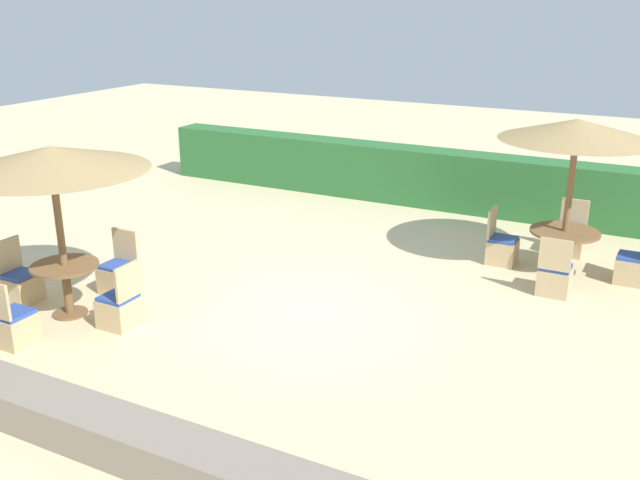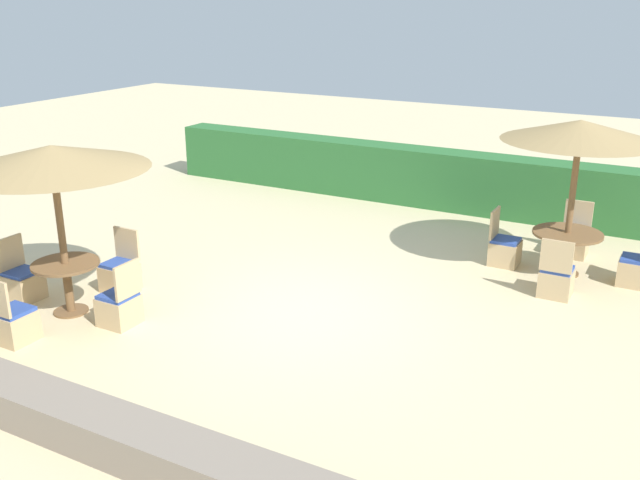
{
  "view_description": "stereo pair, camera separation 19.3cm",
  "coord_description": "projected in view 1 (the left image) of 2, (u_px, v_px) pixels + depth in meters",
  "views": [
    {
      "loc": [
        4.49,
        -8.03,
        4.28
      ],
      "look_at": [
        0.0,
        0.6,
        0.9
      ],
      "focal_mm": 40.0,
      "sensor_mm": 36.0,
      "label": 1
    },
    {
      "loc": [
        4.66,
        -7.94,
        4.28
      ],
      "look_at": [
        0.0,
        0.6,
        0.9
      ],
      "focal_mm": 40.0,
      "sensor_mm": 36.0,
      "label": 2
    }
  ],
  "objects": [
    {
      "name": "round_table_back_right",
      "position": [
        564.0,
        239.0,
        11.37
      ],
      "size": [
        1.09,
        1.09,
        0.7
      ],
      "color": "brown",
      "rests_on": "ground_plane"
    },
    {
      "name": "parasol_back_right",
      "position": [
        577.0,
        130.0,
        10.8
      ],
      "size": [
        2.35,
        2.35,
        2.48
      ],
      "color": "brown",
      "rests_on": "ground_plane"
    },
    {
      "name": "patio_chair_back_right_west",
      "position": [
        501.0,
        248.0,
        11.86
      ],
      "size": [
        0.46,
        0.46,
        0.93
      ],
      "rotation": [
        0.0,
        0.0,
        -1.57
      ],
      "color": "tan",
      "rests_on": "ground_plane"
    },
    {
      "name": "patio_chair_back_right_south",
      "position": [
        555.0,
        278.0,
        10.63
      ],
      "size": [
        0.46,
        0.46,
        0.93
      ],
      "color": "tan",
      "rests_on": "ground_plane"
    },
    {
      "name": "round_table_front_left",
      "position": [
        66.0,
        277.0,
        9.85
      ],
      "size": [
        0.92,
        0.92,
        0.75
      ],
      "color": "brown",
      "rests_on": "ground_plane"
    },
    {
      "name": "patio_chair_back_right_east",
      "position": [
        633.0,
        267.0,
        11.05
      ],
      "size": [
        0.46,
        0.46,
        0.93
      ],
      "rotation": [
        0.0,
        0.0,
        1.57
      ],
      "color": "tan",
      "rests_on": "ground_plane"
    },
    {
      "name": "patio_chair_front_left_east",
      "position": [
        120.0,
        308.0,
        9.6
      ],
      "size": [
        0.46,
        0.46,
        0.93
      ],
      "rotation": [
        0.0,
        0.0,
        1.57
      ],
      "color": "tan",
      "rests_on": "ground_plane"
    },
    {
      "name": "parasol_front_left",
      "position": [
        51.0,
        159.0,
        9.31
      ],
      "size": [
        2.56,
        2.56,
        2.4
      ],
      "color": "brown",
      "rests_on": "ground_plane"
    },
    {
      "name": "stone_border",
      "position": [
        117.0,
        436.0,
        6.93
      ],
      "size": [
        10.0,
        0.56,
        0.42
      ],
      "primitive_type": "cube",
      "color": "gray",
      "rests_on": "ground_plane"
    },
    {
      "name": "ground_plane",
      "position": [
        301.0,
        312.0,
        10.09
      ],
      "size": [
        40.0,
        40.0,
        0.0
      ],
      "primitive_type": "plane",
      "color": "beige"
    },
    {
      "name": "patio_chair_front_left_north",
      "position": [
        119.0,
        275.0,
        10.72
      ],
      "size": [
        0.46,
        0.46,
        0.93
      ],
      "rotation": [
        0.0,
        0.0,
        3.14
      ],
      "color": "tan",
      "rests_on": "ground_plane"
    },
    {
      "name": "patio_chair_front_left_south",
      "position": [
        13.0,
        326.0,
        9.1
      ],
      "size": [
        0.46,
        0.46,
        0.93
      ],
      "color": "tan",
      "rests_on": "ground_plane"
    },
    {
      "name": "patio_chair_back_right_north",
      "position": [
        570.0,
        239.0,
        12.28
      ],
      "size": [
        0.46,
        0.46,
        0.93
      ],
      "rotation": [
        0.0,
        0.0,
        3.14
      ],
      "color": "tan",
      "rests_on": "ground_plane"
    },
    {
      "name": "hedge_row",
      "position": [
        438.0,
        179.0,
        14.92
      ],
      "size": [
        13.0,
        0.7,
        1.19
      ],
      "primitive_type": "cube",
      "color": "#2D6B33",
      "rests_on": "ground_plane"
    },
    {
      "name": "patio_chair_front_left_west",
      "position": [
        20.0,
        285.0,
        10.37
      ],
      "size": [
        0.46,
        0.46,
        0.93
      ],
      "rotation": [
        0.0,
        0.0,
        -1.57
      ],
      "color": "tan",
      "rests_on": "ground_plane"
    }
  ]
}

